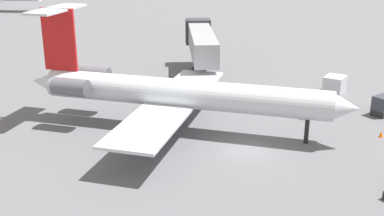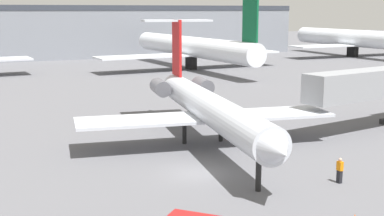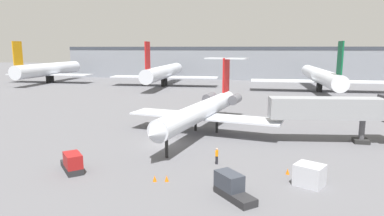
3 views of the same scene
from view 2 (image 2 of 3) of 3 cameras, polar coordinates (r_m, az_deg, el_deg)
ground_plane at (r=36.24m, az=0.63°, el=-7.20°), size 400.00×400.00×0.10m
regional_jet at (r=42.78m, az=1.54°, el=0.39°), size 21.65×29.10×10.14m
jet_bridge at (r=52.18m, az=19.90°, el=2.57°), size 16.40×5.51×5.98m
ground_crew_marshaller at (r=35.31m, az=15.86°, el=-6.57°), size 0.27×0.41×1.69m
terminal_building at (r=128.23m, az=-17.90°, el=7.94°), size 134.04×18.82×12.16m
parked_airliner_centre at (r=98.60m, az=-0.04°, el=6.66°), size 36.99×43.85×13.16m
parked_airliner_east_mid at (r=131.58m, az=17.29°, el=7.25°), size 33.36×39.71×13.43m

